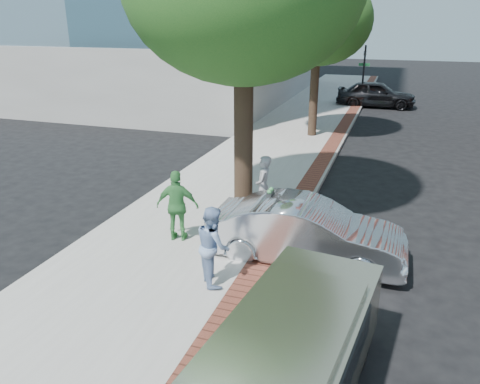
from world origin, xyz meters
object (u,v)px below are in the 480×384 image
at_px(parking_meter, 270,205).
at_px(bg_car, 376,94).
at_px(person_gray, 263,187).
at_px(person_green, 178,206).
at_px(person_officer, 213,245).
at_px(van, 293,353).
at_px(sedan_silver, 306,232).

relative_size(parking_meter, bg_car, 0.30).
xyz_separation_m(person_gray, person_green, (-1.62, -2.03, 0.01)).
relative_size(person_officer, bg_car, 0.35).
xyz_separation_m(person_gray, person_officer, (-0.03, -3.64, -0.04)).
bearing_deg(person_gray, person_officer, -6.05).
relative_size(person_green, van, 0.39).
distance_m(parking_meter, bg_car, 21.41).
distance_m(person_officer, sedan_silver, 2.41).
xyz_separation_m(parking_meter, van, (1.63, -4.66, -0.30)).
relative_size(sedan_silver, van, 0.98).
bearing_deg(van, person_officer, 138.00).
bearing_deg(sedan_silver, person_gray, 40.17).
relative_size(parking_meter, van, 0.32).
distance_m(parking_meter, person_gray, 1.71).
bearing_deg(bg_car, parking_meter, 175.10).
bearing_deg(person_green, van, 120.92).
bearing_deg(van, person_gray, 116.65).
height_order(person_green, bg_car, person_green).
bearing_deg(parking_meter, van, -70.66).
bearing_deg(parking_meter, bg_car, 86.82).
bearing_deg(person_green, person_gray, -140.17).
distance_m(bg_car, van, 26.04).
xyz_separation_m(person_officer, person_green, (-1.59, 1.61, 0.05)).
xyz_separation_m(sedan_silver, bg_car, (0.22, 21.65, 0.09)).
xyz_separation_m(person_officer, sedan_silver, (1.61, 1.78, -0.26)).
distance_m(parking_meter, sedan_silver, 1.10).
bearing_deg(person_green, bg_car, -110.58).
height_order(sedan_silver, bg_car, bg_car).
xyz_separation_m(parking_meter, sedan_silver, (0.97, -0.28, -0.46)).
bearing_deg(person_officer, bg_car, -39.31).
height_order(parking_meter, person_green, person_green).
bearing_deg(bg_car, van, 179.26).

